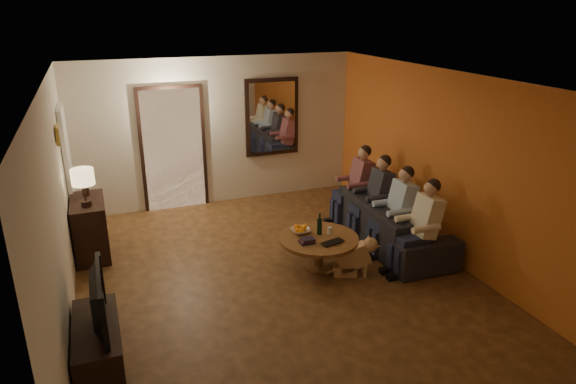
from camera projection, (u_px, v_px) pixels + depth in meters
name	position (u px, v px, depth m)	size (l,w,h in m)	color
floor	(275.00, 275.00, 6.86)	(5.00, 6.00, 0.01)	#3E2610
ceiling	(273.00, 79.00, 5.97)	(5.00, 6.00, 0.01)	white
back_wall	(218.00, 132.00, 9.05)	(5.00, 0.02, 2.60)	beige
front_wall	(409.00, 308.00, 3.78)	(5.00, 0.02, 2.60)	beige
left_wall	(58.00, 211.00, 5.58)	(0.02, 6.00, 2.60)	beige
right_wall	(441.00, 163.00, 7.25)	(0.02, 6.00, 2.60)	beige
orange_accent	(440.00, 163.00, 7.25)	(0.01, 6.00, 2.60)	#C56521
kitchen_doorway	(173.00, 150.00, 8.85)	(1.00, 0.06, 2.10)	#FFE0A5
door_trim	(174.00, 150.00, 8.84)	(1.12, 0.04, 2.22)	black
fridge_glimpse	(188.00, 157.00, 8.99)	(0.45, 0.03, 1.70)	silver
mirror_frame	(272.00, 117.00, 9.28)	(1.00, 0.05, 1.40)	black
mirror_glass	(272.00, 117.00, 9.26)	(0.86, 0.02, 1.26)	white
white_door	(69.00, 174.00, 7.71)	(0.06, 0.85, 2.04)	white
framed_art	(58.00, 135.00, 6.54)	(0.03, 0.28, 0.24)	#B28C33
art_canvas	(59.00, 134.00, 6.55)	(0.01, 0.22, 0.18)	brown
dresser	(90.00, 228.00, 7.31)	(0.45, 0.94, 0.83)	black
table_lamp	(84.00, 187.00, 6.88)	(0.30, 0.30, 0.54)	beige
flower_vase	(84.00, 181.00, 7.28)	(0.14, 0.14, 0.44)	#B41313
tv_stand	(97.00, 342.00, 5.20)	(0.45, 1.16, 0.39)	black
tv	(91.00, 301.00, 5.04)	(0.13, 0.99, 0.57)	black
sofa	(391.00, 222.00, 7.70)	(0.91, 2.33, 0.68)	black
person_a	(421.00, 230.00, 6.79)	(0.60, 0.40, 1.20)	tan
person_b	(397.00, 214.00, 7.31)	(0.60, 0.40, 1.20)	tan
person_c	(376.00, 200.00, 7.84)	(0.60, 0.40, 1.20)	tan
person_d	(357.00, 188.00, 8.37)	(0.60, 0.40, 1.20)	tan
dog	(353.00, 256.00, 6.79)	(0.56, 0.24, 0.56)	#B77C54
coffee_table	(319.00, 252.00, 7.01)	(1.08, 1.08, 0.45)	brown
bowl	(301.00, 231.00, 7.06)	(0.26, 0.26, 0.06)	white
oranges	(301.00, 226.00, 7.03)	(0.20, 0.20, 0.08)	orange
wine_bottle	(320.00, 224.00, 6.99)	(0.07, 0.07, 0.31)	black
wine_glass	(330.00, 231.00, 7.02)	(0.06, 0.06, 0.10)	silver
book_stack	(307.00, 240.00, 6.76)	(0.20, 0.15, 0.07)	black
laptop	(335.00, 244.00, 6.72)	(0.33, 0.21, 0.03)	black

